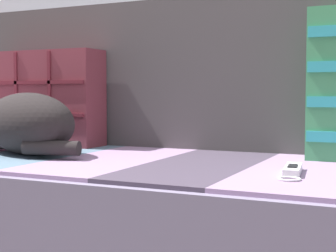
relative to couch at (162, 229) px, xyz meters
The scene contains 5 objects.
couch is the anchor object (origin of this frame).
sofa_backrest 0.57m from the couch, 90.00° to the left, with size 1.72×0.14×0.51m.
throw_pillow_quilted 0.71m from the couch, 160.96° to the left, with size 0.45×0.14×0.34m.
sleeping_cat 0.53m from the couch, behind, with size 0.44×0.30×0.19m.
game_remote_far 0.46m from the couch, 17.45° to the right, with size 0.07×0.20×0.02m.
Camera 1 is at (0.63, -1.18, 0.58)m, focal length 55.00 mm.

